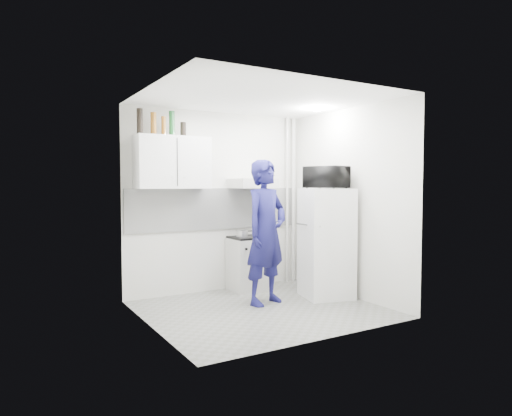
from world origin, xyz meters
TOP-DOWN VIEW (x-y plane):
  - floor at (0.00, 0.00)m, footprint 2.80×2.80m
  - ceiling at (0.00, 0.00)m, footprint 2.80×2.80m
  - wall_back at (0.00, 1.25)m, footprint 2.80×0.00m
  - wall_left at (-1.40, 0.00)m, footprint 0.00×2.60m
  - wall_right at (1.40, 0.00)m, footprint 0.00×2.60m
  - person at (0.21, 0.23)m, footprint 0.79×0.64m
  - stove at (0.35, 1.00)m, footprint 0.48×0.48m
  - fridge at (1.10, 0.10)m, footprint 0.76×0.76m
  - stove_top at (0.35, 1.00)m, footprint 0.46×0.46m
  - saucepan at (0.30, 1.04)m, footprint 0.17×0.17m
  - microwave at (1.10, 0.10)m, footprint 0.63×0.50m
  - bottle_a at (-1.19, 1.07)m, footprint 0.08×0.08m
  - bottle_b at (-1.01, 1.07)m, footprint 0.08×0.08m
  - bottle_c at (-0.87, 1.07)m, footprint 0.06×0.06m
  - bottle_d at (-0.75, 1.07)m, footprint 0.08×0.08m
  - canister_a at (-0.60, 1.07)m, footprint 0.08×0.08m
  - upper_cabinet at (-0.75, 1.07)m, footprint 1.00×0.35m
  - range_hood at (0.45, 1.00)m, footprint 0.60×0.50m
  - backsplash at (0.00, 1.24)m, footprint 2.74×0.03m
  - pipe_a at (1.30, 1.17)m, footprint 0.05×0.05m
  - pipe_b at (1.18, 1.17)m, footprint 0.04×0.04m
  - ceiling_spot_fixture at (1.00, 0.20)m, footprint 0.10×0.10m

SIDE VIEW (x-z plane):
  - floor at x=0.00m, z-range 0.00..0.00m
  - stove at x=0.35m, z-range 0.00..0.76m
  - fridge at x=1.10m, z-range 0.00..1.50m
  - stove_top at x=0.35m, z-range 0.76..0.79m
  - saucepan at x=0.30m, z-range 0.79..0.89m
  - person at x=0.21m, z-range 0.00..1.88m
  - backsplash at x=0.00m, z-range 0.90..1.50m
  - wall_left at x=-1.40m, z-range 0.00..2.60m
  - wall_right at x=1.40m, z-range 0.00..2.60m
  - pipe_a at x=1.30m, z-range 0.00..2.60m
  - pipe_b at x=1.18m, z-range 0.00..2.60m
  - wall_back at x=0.00m, z-range -0.10..2.70m
  - range_hood at x=0.45m, z-range 1.50..1.64m
  - microwave at x=1.10m, z-range 1.50..1.80m
  - upper_cabinet at x=-0.75m, z-range 1.50..2.20m
  - canister_a at x=-0.60m, z-range 2.20..2.40m
  - bottle_c at x=-0.87m, z-range 2.20..2.45m
  - bottle_b at x=-1.01m, z-range 2.20..2.50m
  - bottle_a at x=-1.19m, z-range 2.20..2.53m
  - bottle_d at x=-0.75m, z-range 2.20..2.53m
  - ceiling_spot_fixture at x=1.00m, z-range 2.56..2.58m
  - ceiling at x=0.00m, z-range 2.60..2.60m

